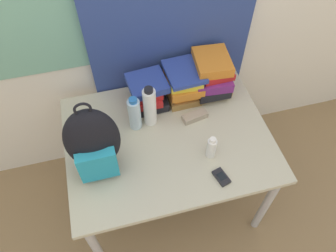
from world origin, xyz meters
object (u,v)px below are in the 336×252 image
Objects in this scene: book_stack_center at (183,82)px; sunglasses_case at (195,116)px; sunscreen_bottle at (211,148)px; water_bottle at (135,114)px; sports_bottle at (150,107)px; book_stack_left at (148,91)px; book_stack_right at (211,75)px; cell_phone at (221,177)px; backpack at (93,143)px.

book_stack_center is 1.72× the size of sunglasses_case.
sunscreen_bottle is at bearing -87.45° from book_stack_center.
sunglasses_case is (0.35, -0.03, -0.09)m from water_bottle.
book_stack_center is 0.98× the size of sports_bottle.
sports_bottle is 0.28m from sunglasses_case.
sunglasses_case is at bearing -5.68° from water_bottle.
book_stack_left is at bearing 117.64° from sunscreen_bottle.
book_stack_center is 0.97× the size of book_stack_right.
book_stack_left is 0.22m from book_stack_center.
book_stack_left is 0.20m from water_bottle.
sunscreen_bottle is (0.35, -0.30, -0.04)m from water_bottle.
book_stack_center reaches higher than cell_phone.
book_stack_left is 0.32m from sunglasses_case.
sunscreen_bottle is 0.95× the size of sunglasses_case.
sports_bottle reaches higher than sunglasses_case.
sunscreen_bottle is at bearing -62.36° from book_stack_left.
backpack reaches higher than water_bottle.
cell_phone is at bearing -86.60° from sunscreen_bottle.
cell_phone is at bearing -51.05° from water_bottle.
water_bottle is (-0.51, -0.17, -0.01)m from book_stack_right.
backpack is at bearing -163.53° from sunglasses_case.
book_stack_left is 1.02× the size of water_bottle.
sunscreen_bottle is at bearing 93.40° from cell_phone.
backpack is 0.52m from book_stack_left.
sports_bottle is 1.84× the size of sunscreen_bottle.
cell_phone is at bearing -21.79° from backpack.
book_stack_right is 1.01× the size of sports_bottle.
sports_bottle is 1.75× the size of sunglasses_case.
book_stack_left is 0.85× the size of book_stack_right.
book_stack_center is (0.22, 0.01, 0.01)m from book_stack_left.
water_bottle is at bearing 41.12° from backpack.
sunglasses_case is at bearing -9.90° from sports_bottle.
book_stack_center is at bearing 92.76° from cell_phone.
sunglasses_case is at bearing 91.14° from sunscreen_bottle.
book_stack_center is at bearing 27.15° from water_bottle.
sunglasses_case is at bearing 16.47° from backpack.
book_stack_right reaches higher than water_bottle.
water_bottle is 0.58m from cell_phone.
cell_phone is at bearing -103.36° from book_stack_right.
backpack is at bearing -133.05° from book_stack_left.
book_stack_right is at bearing 26.70° from backpack.
backpack is at bearing -146.45° from book_stack_center.
book_stack_right is 0.49m from sunscreen_bottle.
sunglasses_case is at bearing -85.63° from book_stack_center.
sports_bottle is at bearing 33.62° from backpack.
backpack is 4.45× the size of cell_phone.
book_stack_center is 1.80× the size of sunscreen_bottle.
sunglasses_case is (0.58, 0.17, -0.19)m from backpack.
book_stack_center is 0.62m from cell_phone.
sports_bottle is (-0.24, -0.16, 0.03)m from book_stack_center.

